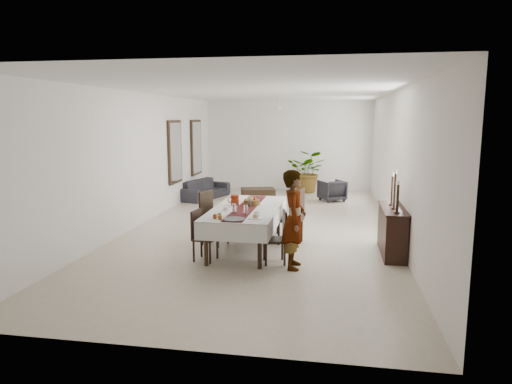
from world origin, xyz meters
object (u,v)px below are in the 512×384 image
object	(u,v)px
sideboard_body	(392,232)
woman	(294,220)
dining_table_top	(246,209)
sofa	(204,189)
red_pitcher	(235,200)

from	to	relation	value
sideboard_body	woman	bearing A→B (deg)	-147.56
dining_table_top	woman	size ratio (longest dim) A/B	1.52
woman	sofa	bearing A→B (deg)	27.02
woman	sideboard_body	world-z (taller)	woman
woman	sofa	distance (m)	7.40
dining_table_top	red_pitcher	xyz separation A→B (m)	(-0.27, 0.17, 0.15)
sideboard_body	sofa	bearing A→B (deg)	134.47
sofa	dining_table_top	bearing A→B (deg)	-138.96
red_pitcher	woman	world-z (taller)	woman
red_pitcher	sofa	world-z (taller)	red_pitcher
dining_table_top	sofa	bearing A→B (deg)	114.69
dining_table_top	sideboard_body	world-z (taller)	sideboard_body
sideboard_body	sofa	size ratio (longest dim) A/B	0.72
red_pitcher	sofa	bearing A→B (deg)	112.42
dining_table_top	red_pitcher	bearing A→B (deg)	149.04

